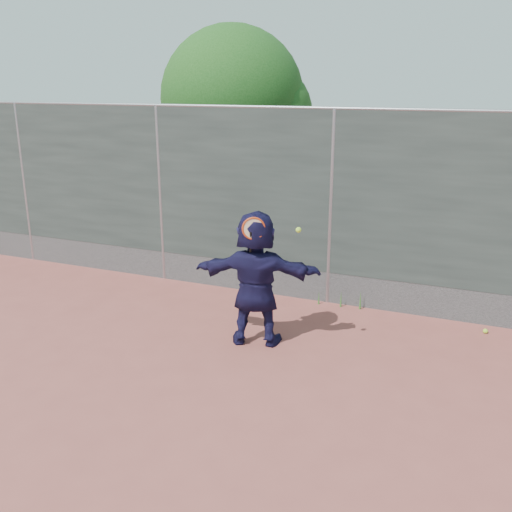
% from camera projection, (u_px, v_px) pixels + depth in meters
% --- Properties ---
extents(ground, '(80.00, 80.00, 0.00)m').
position_uv_depth(ground, '(237.00, 415.00, 6.01)').
color(ground, '#9E4C42').
rests_on(ground, ground).
extents(player, '(1.76, 0.91, 1.82)m').
position_uv_depth(player, '(256.00, 278.00, 7.45)').
color(player, '#17153A').
rests_on(player, ground).
extents(ball_ground, '(0.07, 0.07, 0.07)m').
position_uv_depth(ball_ground, '(485.00, 331.00, 7.96)').
color(ball_ground, '#B2E532').
rests_on(ball_ground, ground).
extents(fence, '(20.00, 0.06, 3.03)m').
position_uv_depth(fence, '(331.00, 205.00, 8.64)').
color(fence, '#38423D').
rests_on(fence, ground).
extents(swing_action, '(0.76, 0.16, 0.51)m').
position_uv_depth(swing_action, '(258.00, 230.00, 7.03)').
color(swing_action, '#C23912').
rests_on(swing_action, ground).
extents(tree_left, '(3.15, 3.00, 4.53)m').
position_uv_depth(tree_left, '(240.00, 103.00, 11.98)').
color(tree_left, '#382314').
rests_on(tree_left, ground).
extents(weed_clump, '(0.68, 0.07, 0.30)m').
position_uv_depth(weed_clump, '(344.00, 299.00, 8.85)').
color(weed_clump, '#387226').
rests_on(weed_clump, ground).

